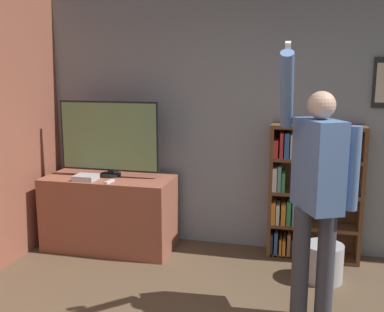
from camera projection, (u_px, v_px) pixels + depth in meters
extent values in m
cube|color=gray|center=(269.00, 122.00, 4.60)|extent=(6.78, 0.06, 2.70)
cube|color=#93513D|center=(110.00, 212.00, 4.76)|extent=(1.35, 0.62, 0.77)
cylinder|color=black|center=(111.00, 175.00, 4.73)|extent=(0.22, 0.22, 0.03)
cylinder|color=black|center=(111.00, 171.00, 4.72)|extent=(0.06, 0.06, 0.05)
cube|color=black|center=(109.00, 136.00, 4.65)|extent=(1.07, 0.04, 0.73)
cube|color=#6B9360|center=(108.00, 136.00, 4.63)|extent=(1.04, 0.01, 0.69)
cube|color=silver|center=(86.00, 177.00, 4.56)|extent=(0.22, 0.20, 0.05)
cube|color=white|center=(109.00, 182.00, 4.45)|extent=(0.05, 0.14, 0.02)
cube|color=brown|center=(271.00, 190.00, 4.53)|extent=(0.04, 0.28, 1.35)
cube|color=brown|center=(361.00, 196.00, 4.33)|extent=(0.04, 0.28, 1.35)
cube|color=brown|center=(315.00, 190.00, 4.56)|extent=(0.89, 0.01, 1.35)
cube|color=brown|center=(312.00, 255.00, 4.56)|extent=(0.82, 0.28, 0.04)
cube|color=brown|center=(313.00, 225.00, 4.50)|extent=(0.82, 0.28, 0.04)
cube|color=brown|center=(315.00, 193.00, 4.43)|extent=(0.82, 0.28, 0.04)
cube|color=brown|center=(317.00, 160.00, 4.37)|extent=(0.82, 0.28, 0.04)
cube|color=brown|center=(318.00, 127.00, 4.31)|extent=(0.82, 0.28, 0.04)
cube|color=#232328|center=(272.00, 242.00, 4.59)|extent=(0.03, 0.21, 0.23)
cube|color=#2D569E|center=(276.00, 242.00, 4.58)|extent=(0.03, 0.20, 0.25)
cube|color=orange|center=(281.00, 245.00, 4.59)|extent=(0.02, 0.23, 0.18)
cube|color=orange|center=(284.00, 245.00, 4.60)|extent=(0.03, 0.26, 0.17)
cube|color=#99663D|center=(289.00, 244.00, 4.55)|extent=(0.03, 0.20, 0.24)
cube|color=#232328|center=(293.00, 245.00, 4.57)|extent=(0.04, 0.26, 0.19)
cube|color=orange|center=(274.00, 211.00, 4.55)|extent=(0.04, 0.25, 0.22)
cube|color=beige|center=(278.00, 212.00, 4.53)|extent=(0.03, 0.22, 0.20)
cube|color=orange|center=(284.00, 213.00, 4.51)|extent=(0.04, 0.21, 0.21)
cube|color=#338447|center=(289.00, 212.00, 4.49)|extent=(0.04, 0.20, 0.24)
cube|color=#5B8E99|center=(294.00, 212.00, 4.50)|extent=(0.04, 0.25, 0.23)
cube|color=beige|center=(275.00, 178.00, 4.48)|extent=(0.04, 0.25, 0.23)
cube|color=#5B8E99|center=(280.00, 177.00, 4.47)|extent=(0.03, 0.25, 0.25)
cube|color=#338447|center=(284.00, 181.00, 4.45)|extent=(0.03, 0.20, 0.19)
cube|color=red|center=(276.00, 148.00, 4.43)|extent=(0.04, 0.26, 0.17)
cube|color=red|center=(282.00, 145.00, 4.39)|extent=(0.03, 0.21, 0.24)
cube|color=#2D569E|center=(287.00, 145.00, 4.40)|extent=(0.04, 0.25, 0.24)
cube|color=beige|center=(292.00, 146.00, 4.37)|extent=(0.02, 0.21, 0.23)
cube|color=orange|center=(295.00, 148.00, 4.39)|extent=(0.02, 0.27, 0.18)
cylinder|color=#383842|center=(300.00, 264.00, 3.37)|extent=(0.13, 0.13, 0.87)
cylinder|color=#383842|center=(325.00, 266.00, 3.33)|extent=(0.13, 0.13, 0.87)
cube|color=#4C6B9E|center=(318.00, 165.00, 3.21)|extent=(0.38, 0.47, 0.66)
sphere|color=tan|center=(322.00, 105.00, 3.12)|extent=(0.20, 0.20, 0.20)
cylinder|color=#4C6B9E|center=(353.00, 169.00, 3.15)|extent=(0.09, 0.09, 0.60)
cylinder|color=#4C6B9E|center=(287.00, 91.00, 3.05)|extent=(0.09, 0.42, 0.55)
cube|color=white|center=(288.00, 52.00, 2.94)|extent=(0.04, 0.09, 0.14)
cylinder|color=#B7B7BC|center=(323.00, 262.00, 4.03)|extent=(0.35, 0.35, 0.34)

